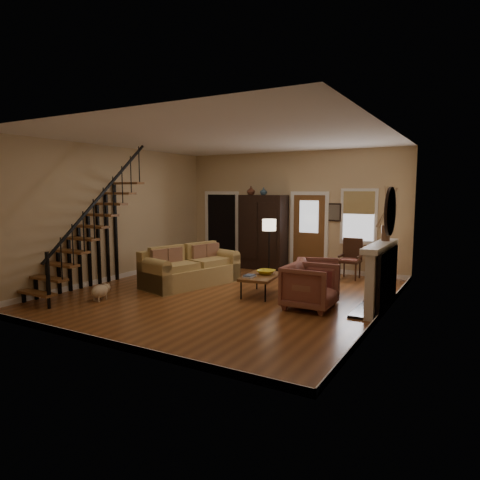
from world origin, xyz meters
The scene contains 15 objects.
room centered at (-0.41, 1.76, 1.51)m, with size 7.00×7.33×3.30m.
staircase centered at (-2.78, -1.30, 1.60)m, with size 0.94×2.80×3.20m, color brown, non-canonical shape.
fireplace centered at (3.13, 0.50, 0.74)m, with size 0.33×1.95×2.30m.
armoire centered at (-0.70, 3.15, 1.05)m, with size 1.30×0.60×2.10m, color black, non-canonical shape.
vase_a centered at (-1.05, 3.05, 2.22)m, with size 0.24×0.24×0.25m, color #4C2619.
vase_b centered at (-0.65, 3.05, 2.21)m, with size 0.20×0.20×0.21m, color #334C60.
sofa centered at (-1.23, 0.38, 0.43)m, with size 1.00×2.32×0.86m, color tan, non-canonical shape.
coffee_table centered at (0.66, 0.33, 0.22)m, with size 0.66×1.13×0.43m, color brown, non-canonical shape.
bowl centered at (0.71, 0.48, 0.48)m, with size 0.39×0.39×0.09m, color gold.
books centered at (0.54, 0.03, 0.46)m, with size 0.21×0.28×0.05m, color beige, non-canonical shape.
armchair_left centered at (1.94, -0.15, 0.42)m, with size 0.90×0.93×0.85m, color maroon.
armchair_right centered at (1.79, 0.71, 0.41)m, with size 0.87×0.90×0.82m, color maroon.
floor_lamp centered at (0.05, 1.97, 0.76)m, with size 0.35×0.35×1.51m, color black, non-canonical shape.
side_chair centered at (1.85, 2.95, 0.51)m, with size 0.54×0.54×1.02m, color #331C10, non-canonical shape.
dog centered at (-2.01, -1.69, 0.16)m, with size 0.27×0.45×0.33m, color beige, non-canonical shape.
Camera 1 is at (4.69, -7.69, 2.24)m, focal length 32.00 mm.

